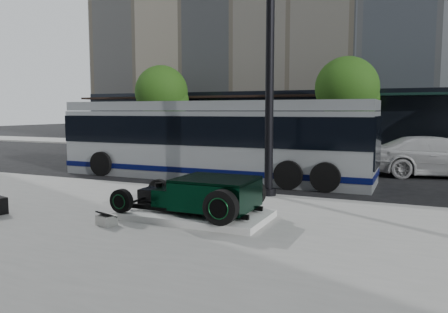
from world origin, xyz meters
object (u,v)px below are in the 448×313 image
at_px(hot_rod, 207,194).
at_px(transit_bus, 212,139).
at_px(white_sedan, 439,157).
at_px(lamppost, 270,67).

bearing_deg(hot_rod, transit_bus, 114.43).
relative_size(transit_bus, white_sedan, 2.25).
height_order(lamppost, white_sedan, lamppost).
bearing_deg(transit_bus, white_sedan, 25.58).
bearing_deg(white_sedan, hot_rod, 141.39).
distance_m(lamppost, white_sedan, 8.92).
height_order(transit_bus, white_sedan, transit_bus).
xyz_separation_m(hot_rod, lamppost, (0.39, 3.27, 3.12)).
distance_m(hot_rod, white_sedan, 11.41).
xyz_separation_m(hot_rod, white_sedan, (5.14, 10.18, 0.09)).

